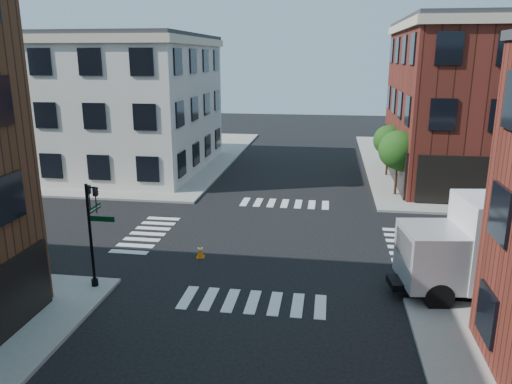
{
  "coord_description": "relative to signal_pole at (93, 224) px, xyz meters",
  "views": [
    {
      "loc": [
        2.81,
        -24.92,
        9.55
      ],
      "look_at": [
        -1.0,
        0.59,
        2.5
      ],
      "focal_mm": 35.0,
      "sensor_mm": 36.0,
      "label": 1
    }
  ],
  "objects": [
    {
      "name": "tree_near",
      "position": [
        14.28,
        16.65,
        0.3
      ],
      "size": [
        2.69,
        2.69,
        4.49
      ],
      "color": "black",
      "rests_on": "ground"
    },
    {
      "name": "building_nw",
      "position": [
        -12.28,
        22.68,
        2.64
      ],
      "size": [
        22.0,
        16.0,
        11.0
      ],
      "primitive_type": "cube",
      "color": "silver",
      "rests_on": "ground"
    },
    {
      "name": "tree_far",
      "position": [
        14.28,
        22.65,
        0.02
      ],
      "size": [
        2.43,
        2.43,
        4.07
      ],
      "color": "black",
      "rests_on": "ground"
    },
    {
      "name": "traffic_cone",
      "position": [
        3.47,
        3.87,
        -2.52
      ],
      "size": [
        0.43,
        0.43,
        0.7
      ],
      "rotation": [
        0.0,
        0.0,
        0.15
      ],
      "color": "orange",
      "rests_on": "ground"
    },
    {
      "name": "sidewalk_nw",
      "position": [
        -14.28,
        27.68,
        -2.78
      ],
      "size": [
        30.0,
        30.0,
        0.15
      ],
      "primitive_type": "cube",
      "color": "gray",
      "rests_on": "ground"
    },
    {
      "name": "signal_pole",
      "position": [
        0.0,
        0.0,
        0.0
      ],
      "size": [
        1.29,
        1.24,
        4.6
      ],
      "color": "black",
      "rests_on": "ground"
    },
    {
      "name": "ground",
      "position": [
        6.72,
        6.68,
        -2.86
      ],
      "size": [
        120.0,
        120.0,
        0.0
      ],
      "primitive_type": "plane",
      "color": "black",
      "rests_on": "ground"
    }
  ]
}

